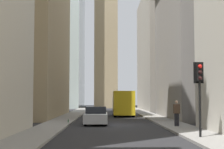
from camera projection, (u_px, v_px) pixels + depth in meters
name	position (u px, v px, depth m)	size (l,w,h in m)	color
ground_plane	(114.00, 125.00, 26.95)	(135.00, 135.00, 0.00)	#262628
sidewalk_right	(56.00, 124.00, 26.86)	(90.00, 2.20, 0.14)	gray
sidewalk_left	(171.00, 124.00, 27.05)	(90.00, 2.20, 0.14)	gray
building_left_midfar	(213.00, 30.00, 35.81)	(14.47, 10.50, 18.25)	gray
building_left_far	(172.00, 53.00, 57.49)	(18.87, 10.00, 19.26)	gray
building_right_midfar	(18.00, 10.00, 38.77)	(18.32, 10.50, 23.98)	#9E8966
church_spire	(106.00, 11.00, 72.12)	(5.23, 5.23, 38.81)	#9E8966
delivery_truck	(123.00, 103.00, 39.42)	(6.46, 2.25, 2.84)	yellow
sedan_silver	(96.00, 116.00, 27.14)	(4.30, 1.78, 1.42)	#B7BABF
traffic_light_foreground	(200.00, 82.00, 17.49)	(0.43, 0.52, 3.82)	black
pedestrian	(177.00, 112.00, 23.89)	(0.26, 0.44, 1.79)	black
discarded_bottle	(68.00, 121.00, 27.46)	(0.07, 0.07, 0.27)	#236033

